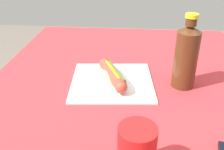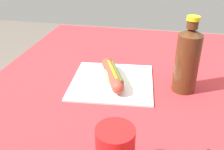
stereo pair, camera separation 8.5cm
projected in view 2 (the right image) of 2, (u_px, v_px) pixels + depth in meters
name	position (u px, v px, depth m)	size (l,w,h in m)	color
dining_table	(127.00, 114.00, 0.92)	(1.20, 0.96, 0.76)	brown
paper_wrapper	(112.00, 82.00, 0.86)	(0.27, 0.27, 0.01)	silver
hot_dog	(112.00, 75.00, 0.85)	(0.20, 0.11, 0.05)	tan
soda_bottle	(187.00, 60.00, 0.77)	(0.07, 0.07, 0.24)	#4C2814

